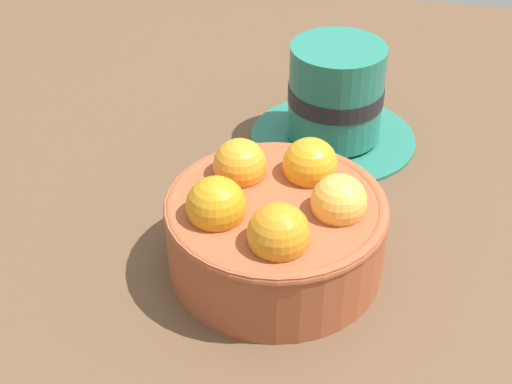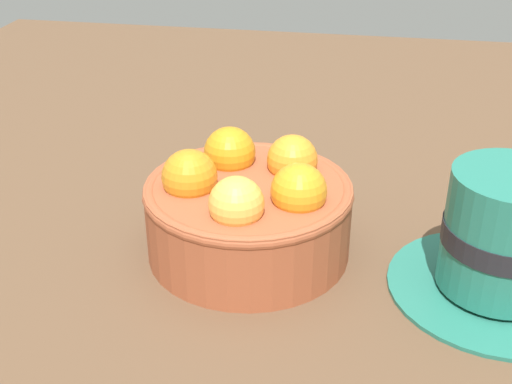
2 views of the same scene
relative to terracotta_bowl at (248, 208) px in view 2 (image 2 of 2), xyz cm
name	(u,v)px [view 2 (image 2 of 2)]	position (x,y,z in cm)	size (l,w,h in cm)	color
ground_plane	(249,277)	(0.01, 0.02, -6.04)	(123.84, 101.95, 4.74)	brown
terracotta_bowl	(248,208)	(0.00, 0.00, 0.00)	(15.01, 15.01, 8.29)	#9E4C2D
coffee_cup	(504,241)	(1.81, 17.43, 0.30)	(14.45, 14.45, 8.86)	#256E5D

